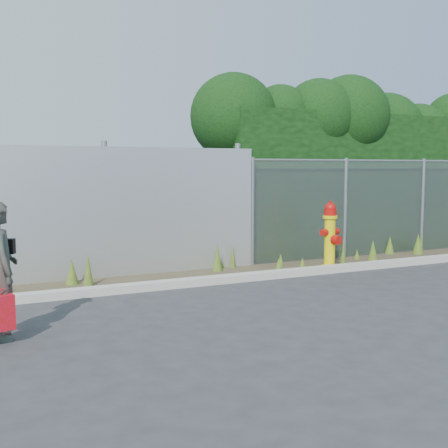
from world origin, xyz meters
name	(u,v)px	position (x,y,z in m)	size (l,w,h in m)	color
ground	(289,307)	(0.00, 0.00, 0.00)	(80.00, 80.00, 0.00)	#313134
curb	(230,279)	(0.00, 1.80, 0.06)	(16.00, 0.22, 0.12)	#AEA99D
weed_strip	(214,268)	(0.04, 2.51, 0.11)	(16.00, 1.34, 0.54)	#433826
corrugated_fence	(8,216)	(-3.25, 3.01, 1.10)	(8.50, 0.21, 2.30)	#ADB1B5
chainlink_fence	(385,207)	(4.25, 3.00, 1.03)	(6.50, 0.07, 2.05)	gray
hedge	(360,155)	(4.36, 4.01, 2.14)	(7.90, 2.14, 3.86)	black
fire_hydrant	(330,236)	(2.17, 2.08, 0.61)	(0.42, 0.38, 1.25)	yellow
woman	(0,271)	(-3.56, 0.15, 0.75)	(0.55, 0.36, 1.50)	#0F604F
black_shoulder_bag	(4,246)	(-3.50, 0.33, 0.99)	(0.23, 0.09, 0.17)	black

